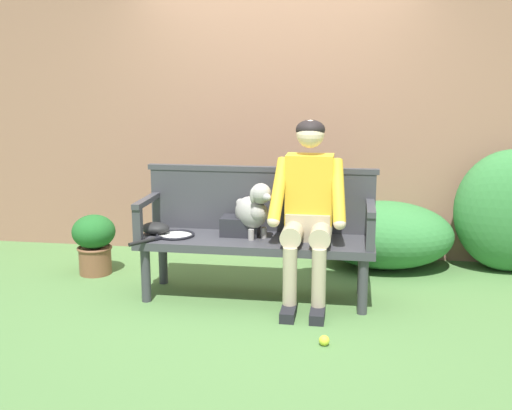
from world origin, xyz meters
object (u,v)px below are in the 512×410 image
at_px(tennis_racket, 172,235).
at_px(sports_bag, 240,226).
at_px(person_seated, 308,205).
at_px(tennis_ball, 324,340).
at_px(garden_bench, 256,246).
at_px(dog_on_bench, 253,210).
at_px(baseball_glove, 155,228).
at_px(potted_plant, 94,241).

relative_size(tennis_racket, sports_bag, 1.97).
bearing_deg(person_seated, tennis_ball, -77.56).
relative_size(garden_bench, tennis_ball, 26.27).
xyz_separation_m(person_seated, sports_bag, (-0.51, 0.09, -0.20)).
relative_size(person_seated, sports_bag, 4.75).
bearing_deg(dog_on_bench, tennis_ball, -54.20).
height_order(dog_on_bench, tennis_racket, dog_on_bench).
height_order(garden_bench, tennis_racket, tennis_racket).
bearing_deg(sports_bag, dog_on_bench, -27.43).
bearing_deg(baseball_glove, garden_bench, 3.81).
distance_m(tennis_racket, sports_bag, 0.51).
bearing_deg(dog_on_bench, tennis_racket, -173.22).
height_order(baseball_glove, tennis_ball, baseball_glove).
distance_m(baseball_glove, sports_bag, 0.65).
height_order(garden_bench, potted_plant, potted_plant).
xyz_separation_m(sports_bag, potted_plant, (-1.30, 0.28, -0.25)).
xyz_separation_m(tennis_ball, potted_plant, (-1.98, 1.13, 0.25)).
relative_size(tennis_racket, potted_plant, 1.09).
bearing_deg(sports_bag, person_seated, -10.04).
xyz_separation_m(person_seated, tennis_ball, (0.17, -0.76, -0.70)).
height_order(sports_bag, potted_plant, sports_bag).
bearing_deg(person_seated, baseball_glove, 178.91).
distance_m(dog_on_bench, tennis_racket, 0.64).
relative_size(garden_bench, person_seated, 1.30).
bearing_deg(tennis_ball, baseball_glove, 149.42).
bearing_deg(baseball_glove, tennis_racket, -17.28).
xyz_separation_m(dog_on_bench, sports_bag, (-0.11, 0.06, -0.14)).
bearing_deg(garden_bench, potted_plant, 166.00).
height_order(garden_bench, person_seated, person_seated).
relative_size(dog_on_bench, potted_plant, 0.83).
xyz_separation_m(garden_bench, tennis_ball, (0.55, -0.78, -0.37)).
bearing_deg(person_seated, sports_bag, 169.96).
bearing_deg(tennis_ball, potted_plant, 150.16).
bearing_deg(sports_bag, tennis_racket, -165.42).
bearing_deg(garden_bench, baseball_glove, 179.73).
height_order(tennis_racket, tennis_ball, tennis_racket).
distance_m(tennis_racket, tennis_ball, 1.45).
distance_m(sports_bag, potted_plant, 1.35).
relative_size(garden_bench, sports_bag, 6.19).
height_order(dog_on_bench, baseball_glove, dog_on_bench).
distance_m(tennis_ball, potted_plant, 2.29).
relative_size(baseball_glove, tennis_ball, 3.33).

